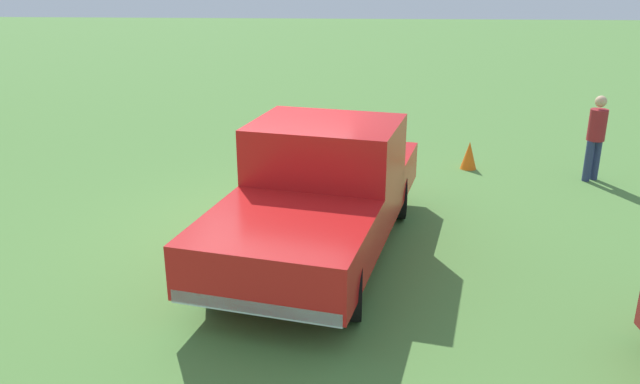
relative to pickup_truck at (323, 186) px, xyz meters
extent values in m
plane|color=#54843D|center=(-0.76, -0.86, -0.94)|extent=(80.00, 80.00, 0.00)
cylinder|color=black|center=(1.87, 0.45, -0.55)|extent=(0.79, 0.22, 0.79)
cylinder|color=black|center=(1.51, -1.20, -0.55)|extent=(0.79, 0.22, 0.79)
cylinder|color=black|center=(-1.25, 1.14, -0.55)|extent=(0.79, 0.22, 0.79)
cylinder|color=black|center=(-1.62, -0.50, -0.55)|extent=(0.79, 0.22, 0.79)
cube|color=red|center=(1.59, -0.35, -0.21)|extent=(2.38, 2.37, 0.64)
cube|color=red|center=(-0.17, 0.04, 0.17)|extent=(1.99, 2.28, 1.40)
cube|color=slate|center=(-0.17, 0.04, 0.61)|extent=(1.72, 2.08, 0.48)
cube|color=red|center=(-1.14, 0.25, -0.23)|extent=(2.77, 2.46, 0.60)
cube|color=silver|center=(2.51, -0.55, -0.47)|extent=(0.53, 1.89, 0.16)
cylinder|color=navy|center=(-3.32, 4.77, -0.56)|extent=(0.14, 0.14, 0.77)
cylinder|color=navy|center=(-3.42, 4.94, -0.56)|extent=(0.14, 0.14, 0.77)
cylinder|color=maroon|center=(-3.37, 4.86, 0.12)|extent=(0.44, 0.44, 0.58)
sphere|color=#D8AD84|center=(-3.37, 4.86, 0.56)|extent=(0.21, 0.21, 0.21)
cone|color=orange|center=(-3.95, 2.68, -0.67)|extent=(0.32, 0.32, 0.55)
camera|label=1|loc=(8.31, 0.48, 2.90)|focal=35.73mm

